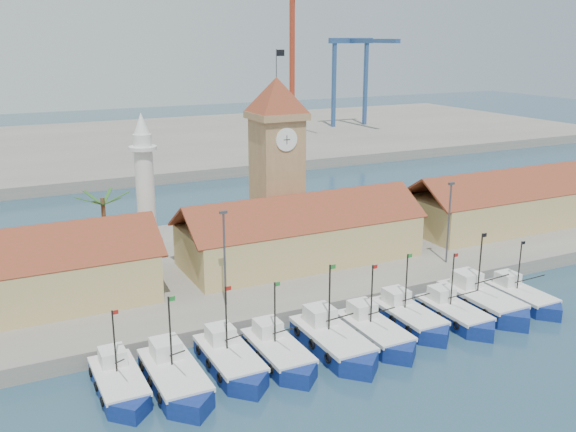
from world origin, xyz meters
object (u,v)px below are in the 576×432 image
boat_0 (120,385)px  boat_5 (376,334)px  minaret (145,187)px  clock_tower (277,158)px

boat_0 → boat_5: size_ratio=0.94×
boat_0 → minaret: size_ratio=0.54×
minaret → clock_tower: bearing=-7.6°
boat_0 → minaret: 27.66m
boat_5 → minaret: (-12.96, 26.08, 8.99)m
boat_5 → minaret: minaret is taller
boat_0 → clock_tower: size_ratio=0.39×
boat_0 → minaret: minaret is taller
clock_tower → minaret: 15.30m
boat_0 → boat_5: 21.76m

